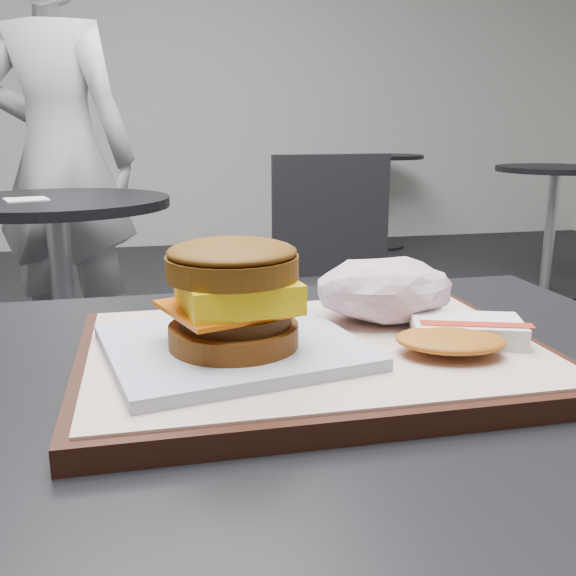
# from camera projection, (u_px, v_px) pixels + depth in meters

# --- Properties ---
(serving_tray) EXTENTS (0.38, 0.28, 0.02)m
(serving_tray) POSITION_uv_depth(u_px,v_px,m) (313.00, 355.00, 0.53)
(serving_tray) COLOR black
(serving_tray) RESTS_ON customer_table
(breakfast_sandwich) EXTENTS (0.22, 0.20, 0.09)m
(breakfast_sandwich) POSITION_uv_depth(u_px,v_px,m) (233.00, 308.00, 0.49)
(breakfast_sandwich) COLOR silver
(breakfast_sandwich) RESTS_ON serving_tray
(hash_brown) EXTENTS (0.13, 0.11, 0.02)m
(hash_brown) POSITION_uv_depth(u_px,v_px,m) (460.00, 334.00, 0.52)
(hash_brown) COLOR silver
(hash_brown) RESTS_ON serving_tray
(crumpled_wrapper) EXTENTS (0.13, 0.10, 0.06)m
(crumpled_wrapper) POSITION_uv_depth(u_px,v_px,m) (385.00, 290.00, 0.59)
(crumpled_wrapper) COLOR silver
(crumpled_wrapper) RESTS_ON serving_tray
(neighbor_table) EXTENTS (0.70, 0.70, 0.75)m
(neighbor_table) POSITION_uv_depth(u_px,v_px,m) (61.00, 261.00, 2.04)
(neighbor_table) COLOR black
(neighbor_table) RESTS_ON ground
(napkin) EXTENTS (0.15, 0.15, 0.00)m
(napkin) POSITION_uv_depth(u_px,v_px,m) (26.00, 199.00, 1.94)
(napkin) COLOR white
(napkin) RESTS_ON neighbor_table
(neighbor_chair) EXTENTS (0.61, 0.44, 0.88)m
(neighbor_chair) POSITION_uv_depth(u_px,v_px,m) (295.00, 267.00, 2.14)
(neighbor_chair) COLOR #B4B4BA
(neighbor_chair) RESTS_ON ground
(patron) EXTENTS (0.73, 0.61, 1.70)m
(patron) POSITION_uv_depth(u_px,v_px,m) (60.00, 157.00, 2.55)
(patron) COLOR #BABABE
(patron) RESTS_ON ground
(bg_table_near) EXTENTS (0.66, 0.66, 0.75)m
(bg_table_near) POSITION_uv_depth(u_px,v_px,m) (553.00, 200.00, 3.66)
(bg_table_near) COLOR black
(bg_table_near) RESTS_ON ground
(bg_table_far) EXTENTS (0.66, 0.66, 0.75)m
(bg_table_far) POSITION_uv_depth(u_px,v_px,m) (381.00, 178.00, 5.19)
(bg_table_far) COLOR black
(bg_table_far) RESTS_ON ground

